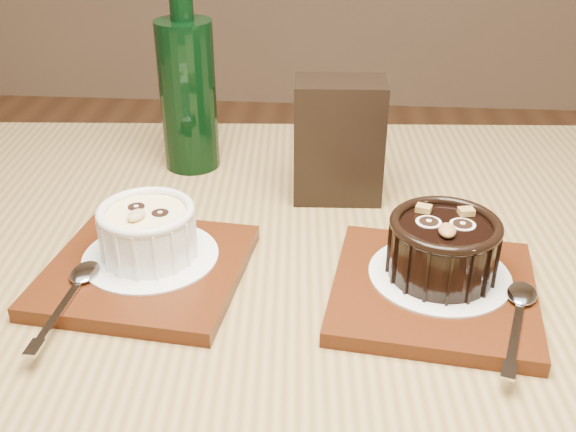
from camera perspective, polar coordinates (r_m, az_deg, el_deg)
name	(u,v)px	position (r m, az deg, el deg)	size (l,w,h in m)	color
table	(267,351)	(0.70, -1.78, -11.32)	(1.25, 0.87, 0.75)	olive
tray_left	(146,270)	(0.66, -11.92, -4.50)	(0.18, 0.18, 0.01)	#4D200C
doily_left	(151,256)	(0.66, -11.54, -3.31)	(0.13, 0.13, 0.00)	white
ramekin_white	(148,230)	(0.65, -11.80, -1.13)	(0.09, 0.09, 0.05)	white
spoon_left	(70,294)	(0.62, -18.00, -6.32)	(0.03, 0.13, 0.01)	silver
tray_right	(433,291)	(0.63, 12.20, -6.22)	(0.18, 0.18, 0.01)	#4D200C
doily_right	(439,274)	(0.64, 12.70, -4.85)	(0.13, 0.13, 0.00)	white
ramekin_dark	(443,245)	(0.62, 13.01, -2.41)	(0.10, 0.10, 0.06)	black
spoon_right	(518,316)	(0.60, 18.91, -8.02)	(0.03, 0.13, 0.01)	silver
condiment_stand	(339,141)	(0.76, 4.30, 6.36)	(0.10, 0.06, 0.14)	black
green_bottle	(188,90)	(0.84, -8.49, 10.53)	(0.07, 0.07, 0.26)	black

